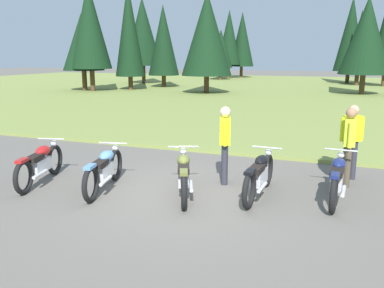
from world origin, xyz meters
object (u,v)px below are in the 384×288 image
Objects in this scene: motorcycle_red at (40,164)px; motorcycle_black at (259,175)px; motorcycle_navy at (337,178)px; rider_with_back_turned at (225,141)px; motorcycle_olive at (184,174)px; rider_in_hivis_vest at (349,142)px; rider_checking_bike at (352,138)px; motorcycle_sky_blue at (104,169)px.

motorcycle_red is 0.98× the size of motorcycle_black.
motorcycle_navy is 1.26× the size of rider_with_back_turned.
rider_in_hivis_vest is at bearing 30.93° from motorcycle_olive.
motorcycle_black is 1.26× the size of rider_in_hivis_vest.
motorcycle_navy is 1.61m from rider_checking_bike.
rider_with_back_turned is (2.17, 1.29, 0.51)m from motorcycle_sky_blue.
motorcycle_red is at bearing -160.93° from rider_in_hivis_vest.
rider_with_back_turned is (-2.52, -1.26, 0.00)m from rider_checking_bike.
rider_checking_bike is at bearing 23.06° from motorcycle_red.
motorcycle_sky_blue is (1.54, 0.10, 0.00)m from motorcycle_red.
rider_with_back_turned is at bearing -153.41° from rider_checking_bike.
rider_in_hivis_vest is (1.59, 1.30, 0.51)m from motorcycle_black.
rider_in_hivis_vest is 1.00× the size of rider_with_back_turned.
motorcycle_red and motorcycle_olive have the same top height.
motorcycle_red is 6.12m from motorcycle_navy.
motorcycle_olive is (3.19, 0.34, 0.00)m from motorcycle_red.
rider_in_hivis_vest reaches higher than motorcycle_sky_blue.
rider_with_back_turned is (3.71, 1.39, 0.51)m from motorcycle_red.
motorcycle_sky_blue is 1.67m from motorcycle_olive.
motorcycle_black is 1.26× the size of rider_checking_bike.
motorcycle_sky_blue is 1.05× the size of motorcycle_olive.
rider_with_back_turned is (-2.46, -0.74, 0.00)m from rider_in_hivis_vest.
rider_checking_bike is (0.22, 1.51, 0.51)m from motorcycle_navy.
motorcycle_black is 2.50m from rider_checking_bike.
motorcycle_navy is 1.13m from rider_in_hivis_vest.
motorcycle_sky_blue and motorcycle_navy have the same top height.
motorcycle_red is at bearing -159.44° from rider_with_back_turned.
motorcycle_red is 1.23× the size of rider_with_back_turned.
rider_in_hivis_vest is at bearing 80.31° from motorcycle_navy.
rider_with_back_turned is at bearing 147.36° from motorcycle_black.
rider_with_back_turned reaches higher than motorcycle_black.
rider_checking_bike is (3.04, 2.31, 0.51)m from motorcycle_olive.
motorcycle_red is 0.99× the size of motorcycle_sky_blue.
rider_with_back_turned is at bearing -163.24° from rider_in_hivis_vest.
rider_checking_bike reaches higher than motorcycle_navy.
motorcycle_black is 1.26× the size of rider_with_back_turned.
motorcycle_sky_blue is at bearing -166.82° from motorcycle_navy.
motorcycle_olive is at bearing -164.15° from motorcycle_navy.
motorcycle_navy is (1.42, 0.31, 0.00)m from motorcycle_black.
motorcycle_navy is at bearing -99.69° from rider_in_hivis_vest.
motorcycle_red and motorcycle_sky_blue have the same top height.
motorcycle_olive is 3.85m from rider_checking_bike.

